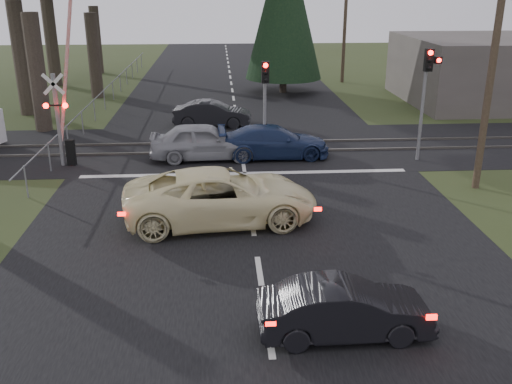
{
  "coord_description": "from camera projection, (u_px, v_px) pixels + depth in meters",
  "views": [
    {
      "loc": [
        -0.97,
        -13.4,
        7.18
      ],
      "look_at": [
        0.08,
        2.53,
        1.3
      ],
      "focal_mm": 40.0,
      "sensor_mm": 36.0,
      "label": 1
    }
  ],
  "objects": [
    {
      "name": "utility_pole_far",
      "position": [
        299.0,
        5.0,
        65.48
      ],
      "size": [
        1.8,
        0.26,
        9.0
      ],
      "color": "#4C3D2D",
      "rests_on": "ground"
    },
    {
      "name": "blue_sedan",
      "position": [
        274.0,
        142.0,
        24.66
      ],
      "size": [
        4.83,
        2.06,
        1.39
      ],
      "primitive_type": "imported",
      "rotation": [
        0.0,
        0.0,
        1.59
      ],
      "color": "#19284D",
      "rests_on": "ground"
    },
    {
      "name": "utility_pole_near",
      "position": [
        493.0,
        58.0,
        19.6
      ],
      "size": [
        1.8,
        0.26,
        9.0
      ],
      "color": "#4C3D2D",
      "rests_on": "ground"
    },
    {
      "name": "traffic_signal_right",
      "position": [
        427.0,
        83.0,
        23.28
      ],
      "size": [
        0.68,
        0.48,
        4.7
      ],
      "color": "slate",
      "rests_on": "ground"
    },
    {
      "name": "dark_hatchback",
      "position": [
        345.0,
        310.0,
        12.16
      ],
      "size": [
        3.75,
        1.37,
        1.23
      ],
      "primitive_type": "imported",
      "rotation": [
        0.0,
        0.0,
        1.59
      ],
      "color": "black",
      "rests_on": "ground"
    },
    {
      "name": "rail_far",
      "position": [
        240.0,
        142.0,
        27.06
      ],
      "size": [
        120.0,
        0.12,
        0.1
      ],
      "primitive_type": "cube",
      "color": "#59544C",
      "rests_on": "ground"
    },
    {
      "name": "conifer_tree",
      "position": [
        284.0,
        2.0,
        37.58
      ],
      "size": [
        5.2,
        5.2,
        11.0
      ],
      "color": "#473D33",
      "rests_on": "ground"
    },
    {
      "name": "rail_near",
      "position": [
        242.0,
        152.0,
        25.56
      ],
      "size": [
        120.0,
        0.12,
        0.1
      ],
      "primitive_type": "cube",
      "color": "#59544C",
      "rests_on": "ground"
    },
    {
      "name": "dark_car_far",
      "position": [
        212.0,
        114.0,
        30.04
      ],
      "size": [
        4.17,
        1.79,
        1.34
      ],
      "primitive_type": "imported",
      "rotation": [
        0.0,
        0.0,
        1.48
      ],
      "color": "black",
      "rests_on": "ground"
    },
    {
      "name": "stop_line",
      "position": [
        245.0,
        173.0,
        22.76
      ],
      "size": [
        13.0,
        0.35,
        0.0
      ],
      "primitive_type": "cube",
      "color": "silver",
      "rests_on": "ground"
    },
    {
      "name": "traffic_signal_center",
      "position": [
        265.0,
        92.0,
        24.18
      ],
      "size": [
        0.32,
        0.48,
        4.1
      ],
      "color": "slate",
      "rests_on": "ground"
    },
    {
      "name": "road",
      "position": [
        243.0,
        160.0,
        24.45
      ],
      "size": [
        14.0,
        100.0,
        0.01
      ],
      "primitive_type": "cube",
      "color": "black",
      "rests_on": "ground"
    },
    {
      "name": "silver_car",
      "position": [
        204.0,
        142.0,
        24.37
      ],
      "size": [
        4.67,
        1.99,
        1.57
      ],
      "primitive_type": "imported",
      "rotation": [
        0.0,
        0.0,
        1.6
      ],
      "color": "gray",
      "rests_on": "ground"
    },
    {
      "name": "crossing_signal",
      "position": [
        64.0,
        117.0,
        23.09
      ],
      "size": [
        1.62,
        0.38,
        6.96
      ],
      "color": "slate",
      "rests_on": "ground"
    },
    {
      "name": "rail_corridor",
      "position": [
        241.0,
        148.0,
        26.32
      ],
      "size": [
        120.0,
        8.0,
        0.01
      ],
      "primitive_type": "cube",
      "color": "black",
      "rests_on": "ground"
    },
    {
      "name": "cream_coupe",
      "position": [
        221.0,
        197.0,
        17.94
      ],
      "size": [
        6.31,
        3.38,
        1.68
      ],
      "primitive_type": "imported",
      "rotation": [
        0.0,
        0.0,
        1.67
      ],
      "color": "beige",
      "rests_on": "ground"
    },
    {
      "name": "fence_left",
      "position": [
        110.0,
        105.0,
        35.68
      ],
      "size": [
        0.1,
        36.0,
        1.2
      ],
      "primitive_type": null,
      "color": "slate",
      "rests_on": "ground"
    },
    {
      "name": "utility_pole_mid",
      "position": [
        345.0,
        18.0,
        42.07
      ],
      "size": [
        1.8,
        0.26,
        9.0
      ],
      "color": "#4C3D2D",
      "rests_on": "ground"
    },
    {
      "name": "ground",
      "position": [
        259.0,
        271.0,
        15.09
      ],
      "size": [
        120.0,
        120.0,
        0.0
      ],
      "primitive_type": "plane",
      "color": "#313C1B",
      "rests_on": "ground"
    }
  ]
}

